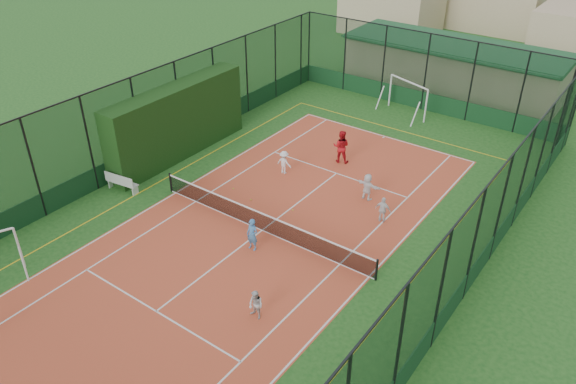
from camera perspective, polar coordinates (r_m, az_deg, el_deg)
name	(u,v)px	position (r m, az deg, el deg)	size (l,w,h in m)	color
ground	(262,231)	(25.44, -2.65, -3.93)	(300.00, 300.00, 0.00)	#1A4D1A
court_slab	(262,230)	(25.44, -2.65, -3.92)	(11.17, 23.97, 0.01)	#CD462D
tennis_net	(262,221)	(25.14, -2.68, -2.95)	(11.67, 0.12, 1.06)	black
perimeter_fence	(261,183)	(24.07, -2.80, 0.91)	(18.12, 34.12, 5.00)	black
floodlight_ne	(575,78)	(34.63, 27.10, 10.29)	(0.60, 0.26, 8.25)	black
clubhouse	(453,65)	(42.34, 16.46, 12.23)	(15.20, 7.20, 3.15)	tan
hedge_left	(177,121)	(31.44, -11.19, 7.04)	(1.37, 9.12, 3.99)	black
white_bench	(122,182)	(29.25, -16.47, 1.00)	(1.79, 0.49, 1.01)	white
futsal_goal_far	(407,98)	(37.15, 12.04, 9.32)	(3.33, 0.97, 2.15)	white
child_near_mid	(252,235)	(23.93, -3.65, -4.35)	(0.54, 0.35, 1.48)	#4381BF
child_near_right	(256,305)	(20.81, -3.29, -11.38)	(0.59, 0.46, 1.21)	silver
child_far_left	(284,162)	(29.50, -0.40, 3.03)	(0.83, 0.48, 1.28)	white
child_far_right	(383,210)	(26.00, 9.62, -1.79)	(0.75, 0.31, 1.28)	silver
child_far_back	(367,187)	(27.53, 8.07, 0.54)	(1.28, 0.41, 1.38)	white
coach	(341,146)	(30.63, 5.42, 4.63)	(0.90, 0.70, 1.85)	#B6131B
tennis_balls	(259,199)	(27.56, -3.01, -0.74)	(3.65, 0.52, 0.07)	#CCE033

